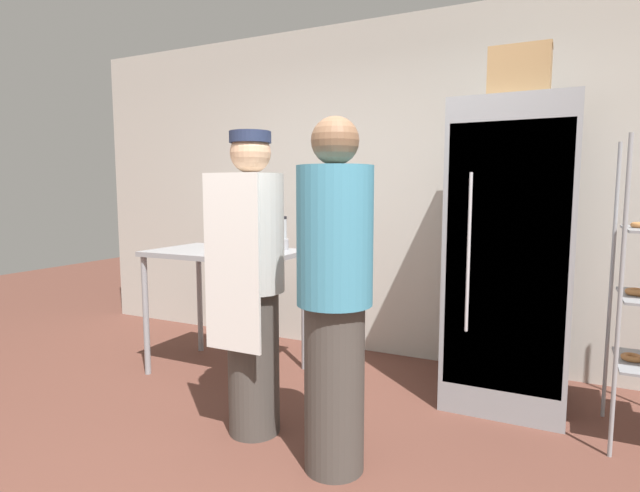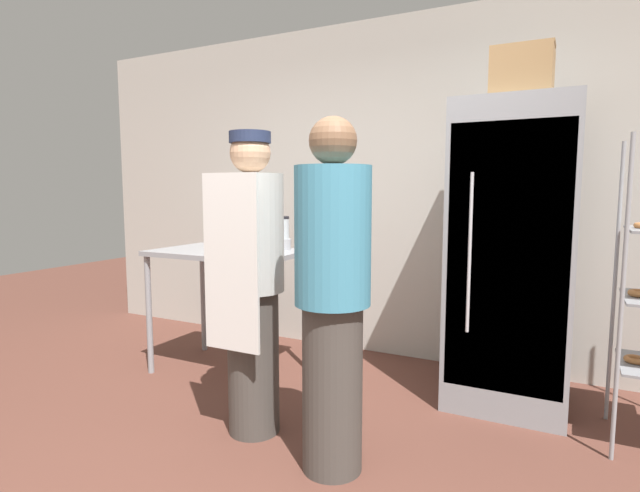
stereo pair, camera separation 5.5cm
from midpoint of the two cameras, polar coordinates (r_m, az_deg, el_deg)
name	(u,v)px [view 1 (the left image)]	position (r m, az deg, el deg)	size (l,w,h in m)	color
back_wall	(404,190)	(4.17, 9.16, 6.29)	(6.40, 0.12, 2.75)	#B7B2A8
refrigerator	(510,256)	(3.40, 20.46, -1.06)	(0.73, 0.72, 1.92)	gray
prep_counter	(225,265)	(3.80, -11.19, -2.18)	(1.09, 0.69, 0.93)	gray
donut_box	(247,246)	(3.64, -8.74, 0.01)	(0.27, 0.21, 0.25)	silver
blender_pitcher	(281,235)	(3.77, -4.92, 1.28)	(0.12, 0.12, 0.25)	#99999E
cardboard_storage_box	(520,74)	(3.36, 21.44, 17.86)	(0.34, 0.32, 0.30)	#937047
person_baker	(252,280)	(2.80, -8.36, -3.89)	(0.36, 0.38, 1.69)	#47423D
person_customer	(335,295)	(2.40, 1.02, -5.66)	(0.36, 0.36, 1.72)	#47423D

